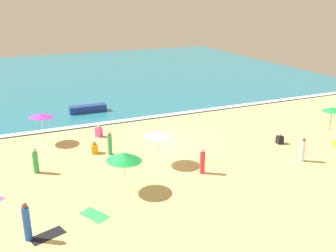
{
  "coord_description": "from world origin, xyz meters",
  "views": [
    {
      "loc": [
        -10.72,
        -24.06,
        10.37
      ],
      "look_at": [
        0.52,
        1.49,
        0.8
      ],
      "focal_mm": 40.39,
      "sensor_mm": 36.0,
      "label": 1
    }
  ],
  "objects_px": {
    "beach_umbrella_2": "(41,115)",
    "beachgoer_4": "(202,162)",
    "beach_umbrella_0": "(158,133)",
    "beachgoer_7": "(303,150)",
    "beachgoer_8": "(94,148)",
    "beachgoer_9": "(280,139)",
    "small_boat_0": "(88,109)",
    "beachgoer_0": "(27,222)",
    "beachgoer_5": "(35,161)",
    "beachgoer_3": "(110,144)",
    "beach_umbrella_1": "(332,109)",
    "beachgoer_6": "(99,132)",
    "beach_umbrella_3": "(124,156)"
  },
  "relations": [
    {
      "from": "beach_umbrella_2",
      "to": "small_boat_0",
      "type": "bearing_deg",
      "value": 53.18
    },
    {
      "from": "beach_umbrella_1",
      "to": "beachgoer_0",
      "type": "distance_m",
      "value": 24.62
    },
    {
      "from": "beachgoer_7",
      "to": "beachgoer_3",
      "type": "bearing_deg",
      "value": 151.48
    },
    {
      "from": "beachgoer_7",
      "to": "beachgoer_4",
      "type": "bearing_deg",
      "value": 171.38
    },
    {
      "from": "beachgoer_4",
      "to": "beach_umbrella_1",
      "type": "bearing_deg",
      "value": 12.09
    },
    {
      "from": "beach_umbrella_0",
      "to": "beachgoer_8",
      "type": "distance_m",
      "value": 5.17
    },
    {
      "from": "beach_umbrella_2",
      "to": "beachgoer_4",
      "type": "relative_size",
      "value": 1.63
    },
    {
      "from": "beachgoer_8",
      "to": "beachgoer_9",
      "type": "relative_size",
      "value": 1.04
    },
    {
      "from": "beachgoer_4",
      "to": "beachgoer_5",
      "type": "distance_m",
      "value": 10.3
    },
    {
      "from": "beachgoer_0",
      "to": "beachgoer_3",
      "type": "distance_m",
      "value": 9.96
    },
    {
      "from": "beachgoer_0",
      "to": "beachgoer_5",
      "type": "height_order",
      "value": "beachgoer_0"
    },
    {
      "from": "beach_umbrella_3",
      "to": "beachgoer_0",
      "type": "bearing_deg",
      "value": -154.09
    },
    {
      "from": "beachgoer_0",
      "to": "beachgoer_7",
      "type": "distance_m",
      "value": 17.46
    },
    {
      "from": "beach_umbrella_2",
      "to": "beachgoer_7",
      "type": "height_order",
      "value": "beach_umbrella_2"
    },
    {
      "from": "beach_umbrella_3",
      "to": "beachgoer_9",
      "type": "bearing_deg",
      "value": 10.22
    },
    {
      "from": "beachgoer_8",
      "to": "beach_umbrella_2",
      "type": "bearing_deg",
      "value": 130.59
    },
    {
      "from": "beachgoer_6",
      "to": "beachgoer_4",
      "type": "bearing_deg",
      "value": -64.43
    },
    {
      "from": "beach_umbrella_0",
      "to": "beach_umbrella_1",
      "type": "xyz_separation_m",
      "value": [
        15.46,
        0.53,
        -0.35
      ]
    },
    {
      "from": "beach_umbrella_1",
      "to": "beachgoer_3",
      "type": "bearing_deg",
      "value": 172.9
    },
    {
      "from": "beach_umbrella_0",
      "to": "beachgoer_5",
      "type": "bearing_deg",
      "value": 166.13
    },
    {
      "from": "beachgoer_0",
      "to": "beachgoer_4",
      "type": "bearing_deg",
      "value": 15.2
    },
    {
      "from": "beach_umbrella_0",
      "to": "beachgoer_7",
      "type": "height_order",
      "value": "beach_umbrella_0"
    },
    {
      "from": "beachgoer_6",
      "to": "beachgoer_5",
      "type": "bearing_deg",
      "value": -137.22
    },
    {
      "from": "beach_umbrella_1",
      "to": "small_boat_0",
      "type": "height_order",
      "value": "beach_umbrella_1"
    },
    {
      "from": "beachgoer_0",
      "to": "beachgoer_7",
      "type": "xyz_separation_m",
      "value": [
        17.37,
        1.77,
        -0.11
      ]
    },
    {
      "from": "beach_umbrella_1",
      "to": "small_boat_0",
      "type": "xyz_separation_m",
      "value": [
        -17.19,
        12.73,
        -1.34
      ]
    },
    {
      "from": "beachgoer_0",
      "to": "beachgoer_4",
      "type": "xyz_separation_m",
      "value": [
        10.41,
        2.83,
        -0.13
      ]
    },
    {
      "from": "beachgoer_0",
      "to": "small_boat_0",
      "type": "height_order",
      "value": "beachgoer_0"
    },
    {
      "from": "beach_umbrella_3",
      "to": "beachgoer_6",
      "type": "bearing_deg",
      "value": 85.24
    },
    {
      "from": "beachgoer_6",
      "to": "beach_umbrella_3",
      "type": "bearing_deg",
      "value": -94.76
    },
    {
      "from": "beach_umbrella_2",
      "to": "small_boat_0",
      "type": "distance_m",
      "value": 8.03
    },
    {
      "from": "small_boat_0",
      "to": "beach_umbrella_1",
      "type": "bearing_deg",
      "value": -36.52
    },
    {
      "from": "beachgoer_7",
      "to": "beachgoer_5",
      "type": "bearing_deg",
      "value": 162.15
    },
    {
      "from": "small_boat_0",
      "to": "beachgoer_6",
      "type": "bearing_deg",
      "value": -95.23
    },
    {
      "from": "beachgoer_6",
      "to": "beachgoer_9",
      "type": "distance_m",
      "value": 13.81
    },
    {
      "from": "beach_umbrella_0",
      "to": "beachgoer_9",
      "type": "relative_size",
      "value": 2.84
    },
    {
      "from": "beachgoer_4",
      "to": "beachgoer_9",
      "type": "height_order",
      "value": "beachgoer_4"
    },
    {
      "from": "beach_umbrella_3",
      "to": "beachgoer_6",
      "type": "xyz_separation_m",
      "value": [
        0.76,
        9.17,
        -1.68
      ]
    },
    {
      "from": "beachgoer_5",
      "to": "beachgoer_4",
      "type": "bearing_deg",
      "value": -24.14
    },
    {
      "from": "beach_umbrella_0",
      "to": "beachgoer_8",
      "type": "height_order",
      "value": "beach_umbrella_0"
    },
    {
      "from": "beach_umbrella_2",
      "to": "beachgoer_5",
      "type": "xyz_separation_m",
      "value": [
        -1.02,
        -5.13,
        -1.35
      ]
    },
    {
      "from": "beach_umbrella_3",
      "to": "beachgoer_0",
      "type": "distance_m",
      "value": 6.09
    },
    {
      "from": "beachgoer_6",
      "to": "beachgoer_9",
      "type": "bearing_deg",
      "value": -29.84
    },
    {
      "from": "beach_umbrella_1",
      "to": "beachgoer_3",
      "type": "xyz_separation_m",
      "value": [
        -17.95,
        2.24,
        -0.98
      ]
    },
    {
      "from": "beachgoer_0",
      "to": "beachgoer_5",
      "type": "xyz_separation_m",
      "value": [
        1.02,
        7.04,
        -0.1
      ]
    },
    {
      "from": "beach_umbrella_1",
      "to": "beachgoer_9",
      "type": "distance_m",
      "value": 6.05
    },
    {
      "from": "beachgoer_8",
      "to": "small_boat_0",
      "type": "bearing_deg",
      "value": 80.18
    },
    {
      "from": "beachgoer_3",
      "to": "beachgoer_9",
      "type": "distance_m",
      "value": 12.51
    },
    {
      "from": "beach_umbrella_2",
      "to": "beachgoer_8",
      "type": "height_order",
      "value": "beach_umbrella_2"
    },
    {
      "from": "small_boat_0",
      "to": "beachgoer_3",
      "type": "bearing_deg",
      "value": -94.15
    }
  ]
}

